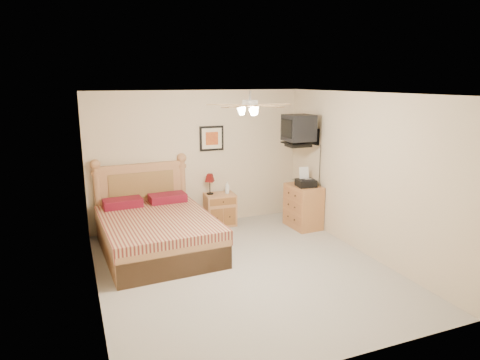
% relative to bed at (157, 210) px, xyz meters
% --- Properties ---
extents(floor, '(4.50, 4.50, 0.00)m').
position_rel_bed_xyz_m(floor, '(1.01, -1.12, -0.69)').
color(floor, '#A59F95').
rests_on(floor, ground).
extents(ceiling, '(4.00, 4.50, 0.04)m').
position_rel_bed_xyz_m(ceiling, '(1.01, -1.12, 1.81)').
color(ceiling, white).
rests_on(ceiling, ground).
extents(wall_back, '(4.00, 0.04, 2.50)m').
position_rel_bed_xyz_m(wall_back, '(1.01, 1.13, 0.56)').
color(wall_back, beige).
rests_on(wall_back, ground).
extents(wall_front, '(4.00, 0.04, 2.50)m').
position_rel_bed_xyz_m(wall_front, '(1.01, -3.37, 0.56)').
color(wall_front, beige).
rests_on(wall_front, ground).
extents(wall_left, '(0.04, 4.50, 2.50)m').
position_rel_bed_xyz_m(wall_left, '(-0.99, -1.12, 0.56)').
color(wall_left, beige).
rests_on(wall_left, ground).
extents(wall_right, '(0.04, 4.50, 2.50)m').
position_rel_bed_xyz_m(wall_right, '(3.01, -1.12, 0.56)').
color(wall_right, beige).
rests_on(wall_right, ground).
extents(bed, '(1.73, 2.22, 1.38)m').
position_rel_bed_xyz_m(bed, '(0.00, 0.00, 0.00)').
color(bed, '#B87F51').
rests_on(bed, ground).
extents(nightstand, '(0.58, 0.45, 0.60)m').
position_rel_bed_xyz_m(nightstand, '(1.35, 0.88, -0.39)').
color(nightstand, '#B87446').
rests_on(nightstand, ground).
extents(table_lamp, '(0.24, 0.24, 0.39)m').
position_rel_bed_xyz_m(table_lamp, '(1.18, 0.96, 0.10)').
color(table_lamp, '#620F0E').
rests_on(table_lamp, nightstand).
extents(lotion_bottle, '(0.10, 0.10, 0.23)m').
position_rel_bed_xyz_m(lotion_bottle, '(1.49, 0.88, 0.02)').
color(lotion_bottle, white).
rests_on(lotion_bottle, nightstand).
extents(framed_picture, '(0.46, 0.04, 0.46)m').
position_rel_bed_xyz_m(framed_picture, '(1.28, 1.11, 0.93)').
color(framed_picture, black).
rests_on(framed_picture, wall_back).
extents(dresser, '(0.50, 0.70, 0.80)m').
position_rel_bed_xyz_m(dresser, '(2.74, 0.19, -0.29)').
color(dresser, '#AC6C3F').
rests_on(dresser, ground).
extents(fax_machine, '(0.35, 0.37, 0.34)m').
position_rel_bed_xyz_m(fax_machine, '(2.73, 0.11, 0.27)').
color(fax_machine, black).
rests_on(fax_machine, dresser).
extents(magazine_lower, '(0.20, 0.26, 0.02)m').
position_rel_bed_xyz_m(magazine_lower, '(2.71, 0.45, 0.12)').
color(magazine_lower, '#BBAE92').
rests_on(magazine_lower, dresser).
extents(magazine_upper, '(0.21, 0.26, 0.02)m').
position_rel_bed_xyz_m(magazine_upper, '(2.72, 0.47, 0.14)').
color(magazine_upper, gray).
rests_on(magazine_upper, magazine_lower).
extents(wall_tv, '(0.56, 0.46, 0.58)m').
position_rel_bed_xyz_m(wall_tv, '(2.76, 0.22, 1.12)').
color(wall_tv, black).
rests_on(wall_tv, wall_right).
extents(ceiling_fan, '(1.14, 1.14, 0.28)m').
position_rel_bed_xyz_m(ceiling_fan, '(1.01, -1.32, 1.67)').
color(ceiling_fan, silver).
rests_on(ceiling_fan, ceiling).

